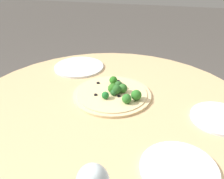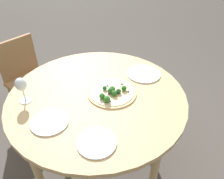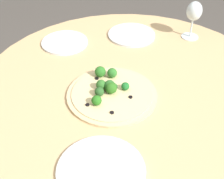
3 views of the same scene
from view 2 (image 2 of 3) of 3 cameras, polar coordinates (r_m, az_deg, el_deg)
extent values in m
plane|color=#4C4742|center=(2.03, -3.03, -17.94)|extent=(12.00, 12.00, 0.00)
cylinder|color=tan|center=(1.48, -3.95, -1.63)|extent=(1.20, 1.20, 0.03)
cylinder|color=tan|center=(2.02, 7.68, -3.26)|extent=(0.05, 0.05, 0.72)
cylinder|color=tan|center=(2.06, -13.23, -3.14)|extent=(0.05, 0.05, 0.72)
cylinder|color=tan|center=(1.55, 10.69, -21.50)|extent=(0.05, 0.05, 0.72)
cylinder|color=tan|center=(1.60, -18.51, -20.71)|extent=(0.05, 0.05, 0.72)
cube|color=#997047|center=(2.28, -19.99, 1.58)|extent=(0.56, 0.56, 0.04)
cube|color=#997047|center=(2.32, -23.54, 7.57)|extent=(0.27, 0.31, 0.39)
cylinder|color=#997047|center=(2.24, -20.09, -6.57)|extent=(0.04, 0.04, 0.40)
cylinder|color=#997047|center=(2.35, -13.26, -2.42)|extent=(0.04, 0.04, 0.40)
cylinder|color=#997047|center=(2.48, -24.25, -2.76)|extent=(0.04, 0.04, 0.40)
cylinder|color=#997047|center=(2.59, -17.89, 0.81)|extent=(0.04, 0.04, 0.40)
cylinder|color=#DBBC89|center=(1.48, 0.00, -0.77)|extent=(0.33, 0.33, 0.01)
cylinder|color=beige|center=(1.47, 0.00, -0.56)|extent=(0.30, 0.30, 0.00)
sphere|color=#1D6828|center=(1.48, -1.94, 0.37)|extent=(0.03, 0.03, 0.03)
sphere|color=#295624|center=(1.45, 1.72, -0.44)|extent=(0.03, 0.03, 0.03)
sphere|color=#255A29|center=(1.45, -0.72, -0.39)|extent=(0.03, 0.03, 0.03)
sphere|color=#276C1C|center=(1.47, 3.15, 0.33)|extent=(0.04, 0.04, 0.04)
sphere|color=#296125|center=(1.44, -0.16, -0.28)|extent=(0.04, 0.04, 0.04)
sphere|color=#2A641C|center=(1.46, 0.04, 0.08)|extent=(0.04, 0.04, 0.04)
sphere|color=#2A6C23|center=(1.38, -1.35, -2.53)|extent=(0.04, 0.04, 0.04)
sphere|color=#2C6C27|center=(1.40, -2.61, -1.71)|extent=(0.04, 0.04, 0.04)
sphere|color=#2E6626|center=(1.42, 0.60, -0.96)|extent=(0.04, 0.04, 0.04)
cylinder|color=black|center=(1.47, 4.23, -0.57)|extent=(0.01, 0.01, 0.00)
cylinder|color=black|center=(1.39, -0.44, -3.02)|extent=(0.01, 0.01, 0.00)
cylinder|color=black|center=(1.44, -0.97, -1.28)|extent=(0.01, 0.01, 0.00)
cylinder|color=black|center=(1.53, 2.61, 1.40)|extent=(0.01, 0.01, 0.00)
cylinder|color=black|center=(1.52, -1.26, 1.03)|extent=(0.01, 0.01, 0.00)
cylinder|color=silver|center=(1.52, -21.57, -2.69)|extent=(0.08, 0.08, 0.00)
cylinder|color=silver|center=(1.50, -21.95, -1.40)|extent=(0.01, 0.01, 0.08)
ellipsoid|color=silver|center=(1.45, -22.73, 1.26)|extent=(0.07, 0.07, 0.09)
cylinder|color=silver|center=(1.32, -15.96, -8.05)|extent=(0.22, 0.22, 0.01)
cylinder|color=silver|center=(1.18, -4.01, -13.63)|extent=(0.21, 0.21, 0.01)
cylinder|color=silver|center=(1.68, 8.29, 4.10)|extent=(0.26, 0.26, 0.01)
camera|label=1|loc=(1.37, -41.90, 12.45)|focal=40.00mm
camera|label=3|loc=(1.91, 20.30, 30.46)|focal=50.00mm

